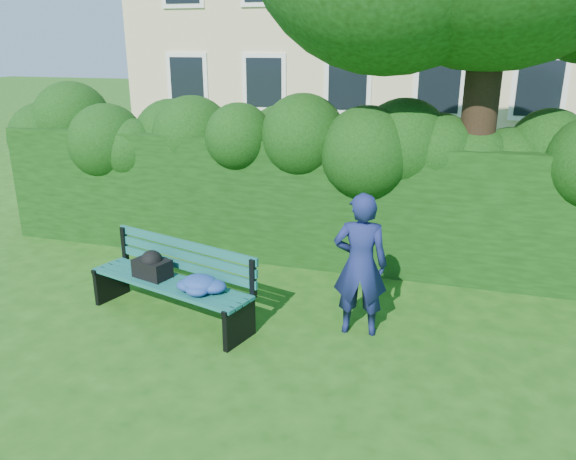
% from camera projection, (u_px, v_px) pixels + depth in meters
% --- Properties ---
extents(ground, '(80.00, 80.00, 0.00)m').
position_uv_depth(ground, '(273.00, 324.00, 6.45)').
color(ground, '#1C4A11').
rests_on(ground, ground).
extents(hedge, '(10.00, 1.00, 1.80)m').
position_uv_depth(hedge, '(320.00, 200.00, 8.16)').
color(hedge, black).
rests_on(hedge, ground).
extents(park_bench, '(2.19, 1.11, 0.89)m').
position_uv_depth(park_bench, '(176.00, 279.00, 6.42)').
color(park_bench, '#0E4743').
rests_on(park_bench, ground).
extents(man_reading, '(0.63, 0.46, 1.61)m').
position_uv_depth(man_reading, '(360.00, 265.00, 6.04)').
color(man_reading, navy).
rests_on(man_reading, ground).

